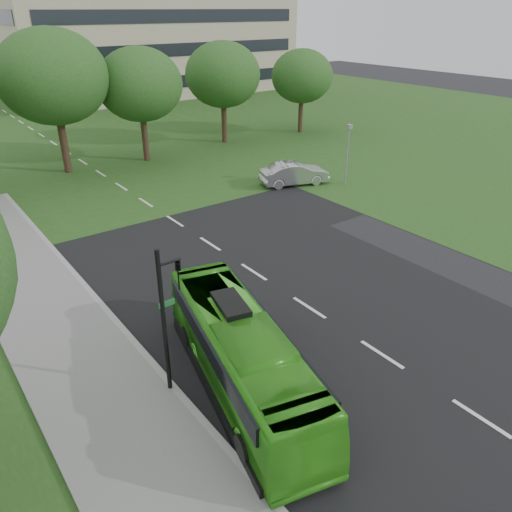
# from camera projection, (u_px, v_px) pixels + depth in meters

# --- Properties ---
(ground) EXTENTS (160.00, 160.00, 0.00)m
(ground) POSITION_uv_depth(u_px,v_px,m) (343.00, 330.00, 19.90)
(ground) COLOR black
(ground) RESTS_ON ground
(street_surfaces) EXTENTS (120.00, 120.00, 0.15)m
(street_surfaces) POSITION_uv_depth(u_px,v_px,m) (112.00, 185.00, 36.02)
(street_surfaces) COLOR black
(street_surfaces) RESTS_ON ground
(tree_park_b) EXTENTS (7.96, 7.96, 10.43)m
(tree_park_b) POSITION_uv_depth(u_px,v_px,m) (52.00, 77.00, 35.80)
(tree_park_b) COLOR black
(tree_park_b) RESTS_ON ground
(tree_park_c) EXTENTS (6.73, 6.73, 8.94)m
(tree_park_c) POSITION_uv_depth(u_px,v_px,m) (140.00, 85.00, 39.25)
(tree_park_c) COLOR black
(tree_park_c) RESTS_ON ground
(tree_park_d) EXTENTS (6.78, 6.78, 8.97)m
(tree_park_d) POSITION_uv_depth(u_px,v_px,m) (223.00, 75.00, 44.88)
(tree_park_d) COLOR black
(tree_park_d) RESTS_ON ground
(tree_park_e) EXTENTS (6.02, 6.02, 8.02)m
(tree_park_e) POSITION_uv_depth(u_px,v_px,m) (302.00, 76.00, 48.93)
(tree_park_e) COLOR black
(tree_park_e) RESTS_ON ground
(bus) EXTENTS (4.42, 9.86, 2.68)m
(bus) POSITION_uv_depth(u_px,v_px,m) (242.00, 355.00, 16.29)
(bus) COLOR green
(bus) RESTS_ON ground
(sedan) EXTENTS (5.21, 3.18, 1.62)m
(sedan) POSITION_uv_depth(u_px,v_px,m) (294.00, 174.00, 35.85)
(sedan) COLOR #B2B1B6
(sedan) RESTS_ON ground
(traffic_light) EXTENTS (0.85, 0.26, 5.26)m
(traffic_light) POSITION_uv_depth(u_px,v_px,m) (168.00, 311.00, 15.45)
(traffic_light) COLOR black
(traffic_light) RESTS_ON ground
(camera_pole) EXTENTS (0.42, 0.38, 4.29)m
(camera_pole) POSITION_uv_depth(u_px,v_px,m) (348.00, 146.00, 35.04)
(camera_pole) COLOR gray
(camera_pole) RESTS_ON ground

